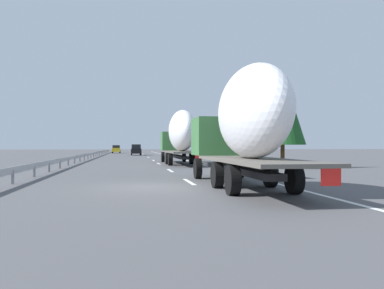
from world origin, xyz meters
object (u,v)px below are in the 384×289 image
Objects in this scene: truck_trailing at (244,123)px; car_yellow_coupe at (116,149)px; car_black_suv at (136,150)px; road_sign at (185,141)px; truck_lead at (180,135)px.

truck_trailing reaches higher than car_yellow_coupe.
truck_trailing is 55.91m from car_black_suv.
car_black_suv is 17.38m from road_sign.
truck_lead is 20.17m from truck_trailing.
truck_trailing is 39.82m from road_sign.
truck_lead is 19.78m from road_sign.
truck_lead is at bearing -172.56° from car_yellow_coupe.
car_yellow_coupe is at bearing 5.49° from truck_trailing.
car_black_suv reaches higher than car_yellow_coupe.
truck_lead is 3.02× the size of car_black_suv.
car_yellow_coupe is 1.23× the size of road_sign.
road_sign is at bearing -9.02° from truck_lead.
car_black_suv is at bearing 5.30° from truck_lead.
car_black_suv is at bearing 3.39° from truck_trailing.
road_sign is (19.53, -3.10, -0.29)m from truck_lead.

